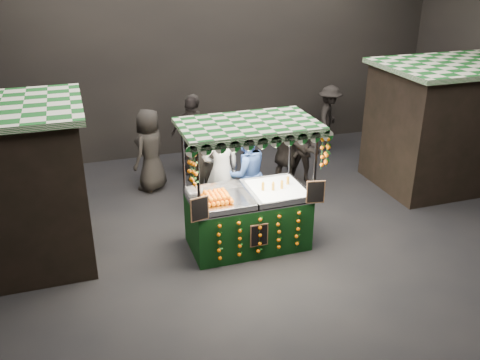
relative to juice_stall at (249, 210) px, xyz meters
name	(u,v)px	position (x,y,z in m)	size (l,w,h in m)	color
ground	(278,247)	(0.45, -0.23, -0.68)	(12.00, 12.00, 0.00)	black
market_hall	(284,48)	(0.45, -0.23, 2.70)	(12.10, 10.10, 5.05)	black
neighbour_stall_right	(446,124)	(4.85, 1.27, 0.62)	(3.00, 2.20, 2.60)	black
juice_stall	(249,210)	(0.00, 0.00, 0.00)	(2.28, 1.34, 2.21)	black
vendor_grey	(221,171)	(-0.18, 1.03, 0.32)	(0.80, 0.58, 2.01)	gray
vendor_blue	(246,174)	(0.30, 1.04, 0.20)	(0.93, 0.77, 1.76)	#2A4688
shopper_0	(203,163)	(-0.34, 1.72, 0.22)	(0.67, 0.44, 1.81)	#2E2A25
shopper_1	(303,150)	(1.96, 2.15, 0.07)	(0.93, 0.92, 1.52)	black
shopper_2	(193,137)	(-0.18, 3.27, 0.22)	(1.08, 1.05, 1.82)	#2B2523
shopper_3	(329,118)	(3.48, 3.89, 0.13)	(1.11, 1.20, 1.63)	black
shopper_4	(150,150)	(-1.19, 2.84, 0.19)	(1.00, 1.00, 1.75)	#292521
shopper_5	(286,146)	(1.60, 2.18, 0.18)	(0.95, 1.69, 1.73)	#2A2522
shopper_6	(193,134)	(-0.11, 3.56, 0.20)	(0.69, 0.77, 1.78)	black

